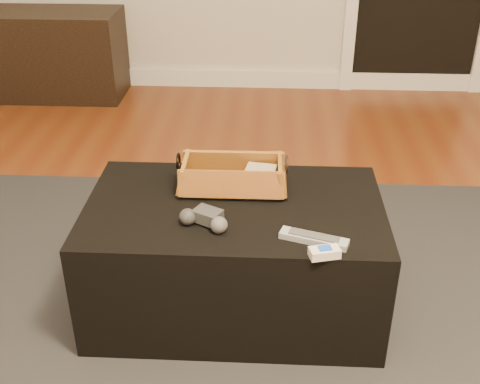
{
  "coord_description": "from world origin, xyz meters",
  "views": [
    {
      "loc": [
        0.32,
        -1.39,
        1.45
      ],
      "look_at": [
        0.23,
        0.32,
        0.49
      ],
      "focal_mm": 45.0,
      "sensor_mm": 36.0,
      "label": 1
    }
  ],
  "objects_px": {
    "media_cabinet": "(15,54)",
    "tv_remote": "(227,184)",
    "cream_gadget": "(325,252)",
    "game_controller": "(205,219)",
    "ottoman": "(235,256)",
    "silver_remote": "(314,238)",
    "wicker_basket": "(232,177)"
  },
  "relations": [
    {
      "from": "game_controller",
      "to": "cream_gadget",
      "type": "distance_m",
      "value": 0.39
    },
    {
      "from": "ottoman",
      "to": "cream_gadget",
      "type": "distance_m",
      "value": 0.46
    },
    {
      "from": "cream_gadget",
      "to": "silver_remote",
      "type": "bearing_deg",
      "value": 108.9
    },
    {
      "from": "media_cabinet",
      "to": "tv_remote",
      "type": "distance_m",
      "value": 2.61
    },
    {
      "from": "cream_gadget",
      "to": "game_controller",
      "type": "bearing_deg",
      "value": 158.09
    },
    {
      "from": "media_cabinet",
      "to": "silver_remote",
      "type": "height_order",
      "value": "media_cabinet"
    },
    {
      "from": "ottoman",
      "to": "wicker_basket",
      "type": "distance_m",
      "value": 0.28
    },
    {
      "from": "ottoman",
      "to": "game_controller",
      "type": "relative_size",
      "value": 5.79
    },
    {
      "from": "media_cabinet",
      "to": "tv_remote",
      "type": "relative_size",
      "value": 7.3
    },
    {
      "from": "wicker_basket",
      "to": "cream_gadget",
      "type": "relative_size",
      "value": 3.93
    },
    {
      "from": "wicker_basket",
      "to": "game_controller",
      "type": "xyz_separation_m",
      "value": [
        -0.07,
        -0.25,
        -0.02
      ]
    },
    {
      "from": "wicker_basket",
      "to": "cream_gadget",
      "type": "bearing_deg",
      "value": -53.64
    },
    {
      "from": "cream_gadget",
      "to": "wicker_basket",
      "type": "bearing_deg",
      "value": 126.36
    },
    {
      "from": "wicker_basket",
      "to": "media_cabinet",
      "type": "bearing_deg",
      "value": 127.84
    },
    {
      "from": "media_cabinet",
      "to": "tv_remote",
      "type": "xyz_separation_m",
      "value": [
        1.58,
        -2.07,
        0.17
      ]
    },
    {
      "from": "game_controller",
      "to": "cream_gadget",
      "type": "xyz_separation_m",
      "value": [
        0.36,
        -0.15,
        -0.01
      ]
    },
    {
      "from": "media_cabinet",
      "to": "ottoman",
      "type": "xyz_separation_m",
      "value": [
        1.61,
        -2.17,
        -0.06
      ]
    },
    {
      "from": "wicker_basket",
      "to": "cream_gadget",
      "type": "height_order",
      "value": "wicker_basket"
    },
    {
      "from": "ottoman",
      "to": "cream_gadget",
      "type": "bearing_deg",
      "value": -45.49
    },
    {
      "from": "cream_gadget",
      "to": "media_cabinet",
      "type": "bearing_deg",
      "value": 127.6
    },
    {
      "from": "tv_remote",
      "to": "wicker_basket",
      "type": "xyz_separation_m",
      "value": [
        0.02,
        0.01,
        0.02
      ]
    },
    {
      "from": "ottoman",
      "to": "cream_gadget",
      "type": "relative_size",
      "value": 10.34
    },
    {
      "from": "ottoman",
      "to": "wicker_basket",
      "type": "height_order",
      "value": "wicker_basket"
    },
    {
      "from": "ottoman",
      "to": "silver_remote",
      "type": "relative_size",
      "value": 4.69
    },
    {
      "from": "tv_remote",
      "to": "game_controller",
      "type": "bearing_deg",
      "value": -108.77
    },
    {
      "from": "tv_remote",
      "to": "game_controller",
      "type": "height_order",
      "value": "game_controller"
    },
    {
      "from": "media_cabinet",
      "to": "silver_remote",
      "type": "bearing_deg",
      "value": -51.91
    },
    {
      "from": "wicker_basket",
      "to": "silver_remote",
      "type": "xyz_separation_m",
      "value": [
        0.27,
        -0.32,
        -0.03
      ]
    },
    {
      "from": "ottoman",
      "to": "tv_remote",
      "type": "xyz_separation_m",
      "value": [
        -0.03,
        0.1,
        0.23
      ]
    },
    {
      "from": "media_cabinet",
      "to": "ottoman",
      "type": "distance_m",
      "value": 2.71
    },
    {
      "from": "ottoman",
      "to": "game_controller",
      "type": "xyz_separation_m",
      "value": [
        -0.08,
        -0.14,
        0.24
      ]
    },
    {
      "from": "game_controller",
      "to": "cream_gadget",
      "type": "height_order",
      "value": "game_controller"
    }
  ]
}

